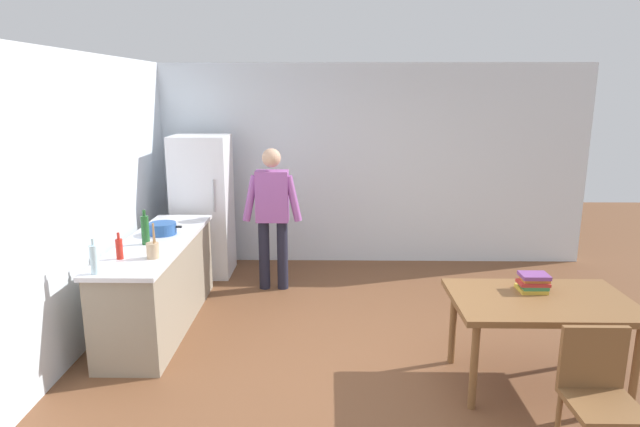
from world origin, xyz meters
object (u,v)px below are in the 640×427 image
at_px(cooking_pot, 163,229).
at_px(book_stack, 533,283).
at_px(utensil_jar, 153,250).
at_px(dining_table, 541,307).
at_px(bottle_wine_green, 145,230).
at_px(person, 272,210).
at_px(chair, 598,390).
at_px(bottle_water_clear, 94,259).
at_px(refrigerator, 203,206).
at_px(bottle_sauce_red, 119,248).

height_order(cooking_pot, book_stack, cooking_pot).
bearing_deg(utensil_jar, dining_table, -9.15).
bearing_deg(dining_table, bottle_wine_green, 164.50).
relative_size(person, book_stack, 6.96).
xyz_separation_m(chair, bottle_wine_green, (-3.45, 1.93, 0.51)).
relative_size(utensil_jar, bottle_wine_green, 0.94).
relative_size(bottle_water_clear, book_stack, 1.23).
height_order(dining_table, book_stack, book_stack).
distance_m(dining_table, bottle_wine_green, 3.60).
distance_m(refrigerator, chair, 4.95).
relative_size(refrigerator, chair, 1.98).
relative_size(refrigerator, utensil_jar, 5.62).
height_order(dining_table, cooking_pot, cooking_pot).
distance_m(refrigerator, dining_table, 4.27).
xyz_separation_m(dining_table, bottle_wine_green, (-3.45, 0.96, 0.37)).
distance_m(refrigerator, book_stack, 4.15).
bearing_deg(bottle_sauce_red, person, 54.41).
bearing_deg(book_stack, bottle_wine_green, 166.91).
xyz_separation_m(refrigerator, bottle_water_clear, (-0.28, -2.60, 0.13)).
xyz_separation_m(dining_table, utensil_jar, (-3.25, 0.52, 0.31)).
bearing_deg(refrigerator, person, -30.23).
xyz_separation_m(cooking_pot, book_stack, (3.39, -1.17, -0.14)).
xyz_separation_m(bottle_sauce_red, book_stack, (3.52, -0.34, -0.17)).
xyz_separation_m(refrigerator, chair, (3.30, -3.67, -0.37)).
distance_m(bottle_sauce_red, bottle_water_clear, 0.40).
xyz_separation_m(refrigerator, dining_table, (3.30, -2.70, -0.23)).
distance_m(dining_table, bottle_sauce_red, 3.58).
bearing_deg(book_stack, person, 139.59).
relative_size(person, chair, 1.87).
bearing_deg(dining_table, bottle_water_clear, 178.40).
bearing_deg(cooking_pot, dining_table, -21.27).
distance_m(chair, book_stack, 1.16).
relative_size(chair, bottle_wine_green, 2.68).
relative_size(refrigerator, person, 1.06).
distance_m(refrigerator, bottle_wine_green, 1.76).
distance_m(bottle_water_clear, book_stack, 3.58).
bearing_deg(refrigerator, chair, -48.03).
bearing_deg(person, utensil_jar, -118.88).
bearing_deg(chair, utensil_jar, 154.83).
bearing_deg(utensil_jar, bottle_sauce_red, -174.37).
bearing_deg(book_stack, utensil_jar, 173.56).
bearing_deg(book_stack, bottle_sauce_red, 174.54).
distance_m(utensil_jar, bottle_water_clear, 0.54).
xyz_separation_m(cooking_pot, bottle_wine_green, (-0.05, -0.37, 0.09)).
distance_m(bottle_sauce_red, book_stack, 3.54).
height_order(dining_table, utensil_jar, utensil_jar).
distance_m(cooking_pot, bottle_sauce_red, 0.84).
bearing_deg(bottle_wine_green, utensil_jar, -64.37).
bearing_deg(dining_table, person, 137.59).
bearing_deg(bottle_wine_green, bottle_water_clear, -98.53).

